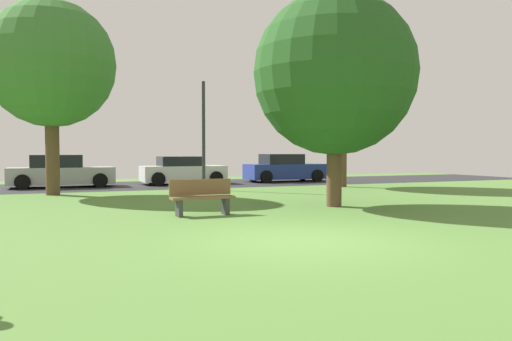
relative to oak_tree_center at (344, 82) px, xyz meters
name	(u,v)px	position (x,y,z in m)	size (l,w,h in m)	color
ground_plane	(303,240)	(-8.10, -11.46, -4.70)	(44.00, 44.00, 0.00)	#547F38
road_strip	(144,185)	(-8.10, 4.54, -4.70)	(44.00, 6.40, 0.01)	#28282B
oak_tree_center	(344,82)	(0.00, 0.00, 0.00)	(4.67, 4.67, 7.05)	brown
oak_tree_left	(51,64)	(-12.14, 0.48, 0.08)	(4.63, 4.63, 7.12)	brown
maple_tree_far	(335,74)	(-4.63, -6.84, -0.86)	(4.71, 4.71, 6.21)	brown
parked_car_silver	(60,172)	(-11.77, 4.61, -4.04)	(4.46, 2.04, 1.44)	#B7B7BC
parked_car_white	(182,171)	(-6.22, 4.61, -4.07)	(4.00, 1.98, 1.35)	white
parked_car_blue	(284,169)	(-0.69, 4.65, -4.03)	(4.20, 1.93, 1.46)	#233893
park_bench	(202,197)	(-8.76, -7.32, -4.24)	(1.60, 0.45, 0.90)	brown
street_lamp_post	(204,136)	(-6.30, 0.74, -2.45)	(0.14, 0.14, 4.50)	#2D2D33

